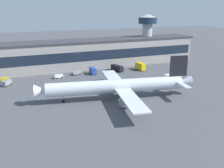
% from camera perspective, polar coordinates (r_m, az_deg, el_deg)
% --- Properties ---
extents(ground_plane, '(600.00, 600.00, 0.00)m').
position_cam_1_polar(ground_plane, '(102.97, 3.61, -3.28)').
color(ground_plane, '#4C4F54').
extents(terminal_building, '(145.16, 18.75, 16.10)m').
position_cam_1_polar(terminal_building, '(155.53, -6.39, 6.63)').
color(terminal_building, '#9E9993').
rests_on(terminal_building, ground_plane).
extents(airliner, '(62.27, 53.84, 16.31)m').
position_cam_1_polar(airliner, '(101.44, 1.40, -0.45)').
color(airliner, silver).
rests_on(airliner, ground_plane).
extents(control_tower, '(12.15, 12.15, 30.18)m').
position_cam_1_polar(control_tower, '(175.70, 7.75, 11.32)').
color(control_tower, '#B7B7B2').
rests_on(control_tower, ground_plane).
extents(catering_truck, '(3.05, 7.35, 4.15)m').
position_cam_1_polar(catering_truck, '(149.36, 6.20, 3.95)').
color(catering_truck, yellow).
rests_on(catering_truck, ground_plane).
extents(fuel_truck, '(4.65, 8.82, 3.35)m').
position_cam_1_polar(fuel_truck, '(145.76, 1.16, 3.56)').
color(fuel_truck, black).
rests_on(fuel_truck, ground_plane).
extents(stair_truck, '(2.63, 6.08, 3.55)m').
position_cam_1_polar(stair_truck, '(139.65, -4.23, 2.96)').
color(stair_truck, '#2651A5').
rests_on(stair_truck, ground_plane).
extents(baggage_tug, '(3.81, 2.47, 1.85)m').
position_cam_1_polar(baggage_tug, '(136.27, -22.51, 0.96)').
color(baggage_tug, yellow).
rests_on(baggage_tug, ground_plane).
extents(follow_me_car, '(4.67, 2.66, 1.85)m').
position_cam_1_polar(follow_me_car, '(134.40, -11.72, 1.71)').
color(follow_me_car, white).
rests_on(follow_me_car, ground_plane).
extents(crew_van, '(4.79, 5.52, 2.55)m').
position_cam_1_polar(crew_van, '(128.81, -22.17, 0.30)').
color(crew_van, gray).
rests_on(crew_van, ground_plane).
extents(pushback_tractor, '(5.26, 3.60, 1.75)m').
position_cam_1_polar(pushback_tractor, '(139.72, -7.77, 2.47)').
color(pushback_tractor, gray).
rests_on(pushback_tractor, ground_plane).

